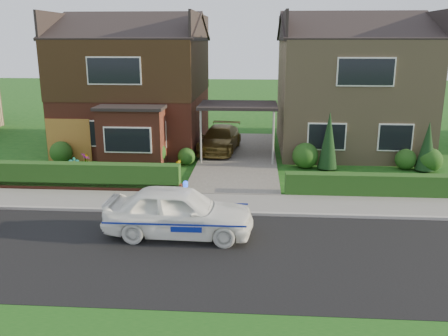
{
  "coord_description": "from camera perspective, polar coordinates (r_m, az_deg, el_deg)",
  "views": [
    {
      "loc": [
        0.91,
        -12.18,
        5.83
      ],
      "look_at": [
        -0.18,
        3.5,
        1.55
      ],
      "focal_mm": 38.0,
      "sensor_mm": 36.0,
      "label": 1
    }
  ],
  "objects": [
    {
      "name": "garage_door",
      "position": [
        24.44,
        -18.15,
        3.2
      ],
      "size": [
        2.2,
        0.1,
        2.1
      ],
      "primitive_type": "cube",
      "color": "brown",
      "rests_on": "ground"
    },
    {
      "name": "shrub_right_near",
      "position": [
        22.33,
        9.75,
        1.47
      ],
      "size": [
        1.2,
        1.2,
        1.2
      ],
      "primitive_type": "sphere",
      "color": "#133B14",
      "rests_on": "ground"
    },
    {
      "name": "potted_plant_c",
      "position": [
        22.3,
        -16.31,
        0.59
      ],
      "size": [
        0.56,
        0.56,
        0.85
      ],
      "primitive_type": "imported",
      "rotation": [
        0.0,
        0.0,
        1.77
      ],
      "color": "gray",
      "rests_on": "ground"
    },
    {
      "name": "conifer_b",
      "position": [
        23.21,
        23.25,
        2.24
      ],
      "size": [
        0.9,
        0.9,
        2.2
      ],
      "primitive_type": "cone",
      "color": "black",
      "rests_on": "ground"
    },
    {
      "name": "conifer_a",
      "position": [
        22.11,
        12.46,
        3.06
      ],
      "size": [
        0.9,
        0.9,
        2.6
      ],
      "primitive_type": "cone",
      "color": "black",
      "rests_on": "ground"
    },
    {
      "name": "shrub_right_far",
      "position": [
        23.4,
        23.56,
        0.89
      ],
      "size": [
        1.08,
        1.08,
        1.08
      ],
      "primitive_type": "sphere",
      "color": "#133B14",
      "rests_on": "ground"
    },
    {
      "name": "hedge_left",
      "position": [
        19.75,
        -16.1,
        -2.54
      ],
      "size": [
        7.5,
        0.55,
        0.9
      ],
      "primitive_type": "cube",
      "color": "#133B14",
      "rests_on": "ground"
    },
    {
      "name": "road",
      "position": [
        13.54,
        -0.28,
        -10.26
      ],
      "size": [
        60.0,
        6.0,
        0.02
      ],
      "primitive_type": "cube",
      "color": "black",
      "rests_on": "ground"
    },
    {
      "name": "kerb",
      "position": [
        16.32,
        0.52,
        -5.47
      ],
      "size": [
        60.0,
        0.16,
        0.12
      ],
      "primitive_type": "cube",
      "color": "#9E9993",
      "rests_on": "ground"
    },
    {
      "name": "house_right",
      "position": [
        26.72,
        14.74,
        10.1
      ],
      "size": [
        7.5,
        8.06,
        7.25
      ],
      "color": "#8E7857",
      "rests_on": "ground"
    },
    {
      "name": "potted_plant_b",
      "position": [
        20.43,
        -5.78,
        -0.19
      ],
      "size": [
        0.59,
        0.56,
        0.84
      ],
      "primitive_type": "imported",
      "rotation": [
        0.0,
        0.0,
        0.55
      ],
      "color": "gray",
      "rests_on": "ground"
    },
    {
      "name": "driveway",
      "position": [
        23.91,
        1.68,
        1.27
      ],
      "size": [
        3.8,
        12.0,
        0.12
      ],
      "primitive_type": "cube",
      "color": "#666059",
      "rests_on": "ground"
    },
    {
      "name": "house_left",
      "position": [
        27.01,
        -10.57,
        10.71
      ],
      "size": [
        7.5,
        9.53,
        7.25
      ],
      "color": "brown",
      "rests_on": "ground"
    },
    {
      "name": "carport_link",
      "position": [
        23.37,
        1.72,
        7.43
      ],
      "size": [
        3.8,
        3.0,
        2.77
      ],
      "color": "black",
      "rests_on": "ground"
    },
    {
      "name": "shrub_left_far",
      "position": [
        24.23,
        -19.0,
        1.79
      ],
      "size": [
        1.08,
        1.08,
        1.08
      ],
      "primitive_type": "sphere",
      "color": "#133B14",
      "rests_on": "ground"
    },
    {
      "name": "sidewalk",
      "position": [
        17.3,
        0.73,
        -4.27
      ],
      "size": [
        60.0,
        2.0,
        0.1
      ],
      "primitive_type": "cube",
      "color": "slate",
      "rests_on": "ground"
    },
    {
      "name": "ground",
      "position": [
        13.54,
        -0.28,
        -10.26
      ],
      "size": [
        120.0,
        120.0,
        0.0
      ],
      "primitive_type": "plane",
      "color": "#144913",
      "rests_on": "ground"
    },
    {
      "name": "police_car",
      "position": [
        14.49,
        -5.45,
        -5.26
      ],
      "size": [
        4.16,
        4.58,
        1.71
      ],
      "rotation": [
        0.0,
        0.0,
        1.54
      ],
      "color": "white",
      "rests_on": "ground"
    },
    {
      "name": "shrub_left_near",
      "position": [
        22.69,
        -4.53,
        1.4
      ],
      "size": [
        0.84,
        0.84,
        0.84
      ],
      "primitive_type": "sphere",
      "color": "#133B14",
      "rests_on": "ground"
    },
    {
      "name": "shrub_right_mid",
      "position": [
        23.37,
        21.0,
        0.98
      ],
      "size": [
        0.96,
        0.96,
        0.96
      ],
      "primitive_type": "sphere",
      "color": "#133B14",
      "rests_on": "ground"
    },
    {
      "name": "dwarf_wall",
      "position": [
        19.56,
        -16.29,
        -2.17
      ],
      "size": [
        7.7,
        0.25,
        0.36
      ],
      "primitive_type": "cube",
      "color": "brown",
      "rests_on": "ground"
    },
    {
      "name": "hedge_right",
      "position": [
        19.11,
        18.62,
        -3.34
      ],
      "size": [
        7.5,
        0.55,
        0.8
      ],
      "primitive_type": "cube",
      "color": "#133B14",
      "rests_on": "ground"
    },
    {
      "name": "potted_plant_a",
      "position": [
        21.62,
        -17.55,
        0.05
      ],
      "size": [
        0.53,
        0.46,
        0.85
      ],
      "primitive_type": "imported",
      "rotation": [
        0.0,
        0.0,
        0.4
      ],
      "color": "gray",
      "rests_on": "ground"
    },
    {
      "name": "driveway_car",
      "position": [
        24.94,
        -0.5,
        3.52
      ],
      "size": [
        2.28,
        4.59,
        1.28
      ],
      "primitive_type": "imported",
      "rotation": [
        0.0,
        0.0,
        -0.11
      ],
      "color": "brown",
      "rests_on": "driveway"
    },
    {
      "name": "shrub_left_mid",
      "position": [
        22.64,
        -8.67,
        1.87
      ],
      "size": [
        1.32,
        1.32,
        1.32
      ],
      "primitive_type": "sphere",
      "color": "#133B14",
      "rests_on": "ground"
    }
  ]
}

